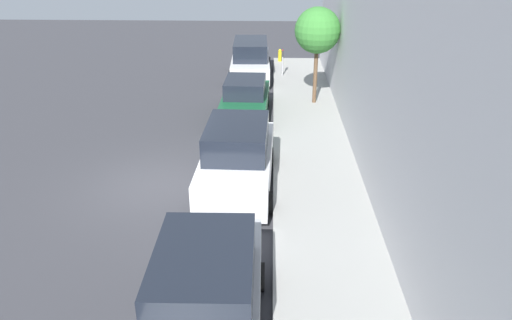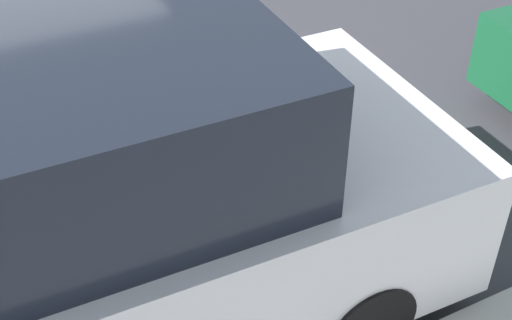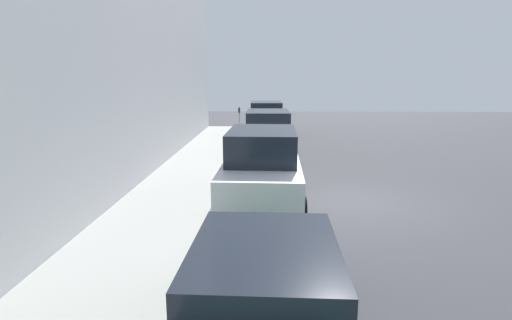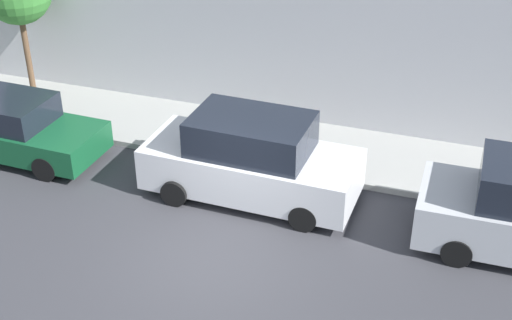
{
  "view_description": "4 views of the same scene",
  "coord_description": "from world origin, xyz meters",
  "px_view_note": "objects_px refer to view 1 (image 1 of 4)",
  "views": [
    {
      "loc": [
        3.42,
        -13.13,
        6.98
      ],
      "look_at": [
        3.0,
        -0.2,
        1.0
      ],
      "focal_mm": 35.0,
      "sensor_mm": 36.0,
      "label": 1
    },
    {
      "loc": [
        5.59,
        -0.32,
        3.67
      ],
      "look_at": [
        2.49,
        1.27,
        1.0
      ],
      "focal_mm": 50.0,
      "sensor_mm": 36.0,
      "label": 2
    },
    {
      "loc": [
        2.33,
        10.4,
        3.3
      ],
      "look_at": [
        2.63,
        -0.77,
        1.0
      ],
      "focal_mm": 28.0,
      "sensor_mm": 36.0,
      "label": 3
    },
    {
      "loc": [
        -10.52,
        -4.5,
        8.92
      ],
      "look_at": [
        2.36,
        -0.08,
        1.0
      ],
      "focal_mm": 50.0,
      "sensor_mm": 36.0,
      "label": 4
    }
  ],
  "objects_px": {
    "parked_minivan_fifth": "(251,60)",
    "street_tree": "(318,31)",
    "parking_meter_far": "(283,60)",
    "fire_hydrant": "(280,55)",
    "parked_suv_second": "(206,300)",
    "parked_suv_third": "(237,158)",
    "parked_sedan_fourth": "(245,99)"
  },
  "relations": [
    {
      "from": "parked_suv_third",
      "to": "parking_meter_far",
      "type": "height_order",
      "value": "parked_suv_third"
    },
    {
      "from": "parked_suv_second",
      "to": "parked_suv_third",
      "type": "relative_size",
      "value": 0.99
    },
    {
      "from": "parked_sedan_fourth",
      "to": "street_tree",
      "type": "height_order",
      "value": "street_tree"
    },
    {
      "from": "street_tree",
      "to": "parked_suv_second",
      "type": "bearing_deg",
      "value": -102.15
    },
    {
      "from": "parking_meter_far",
      "to": "fire_hydrant",
      "type": "height_order",
      "value": "parking_meter_far"
    },
    {
      "from": "street_tree",
      "to": "fire_hydrant",
      "type": "relative_size",
      "value": 5.84
    },
    {
      "from": "parking_meter_far",
      "to": "fire_hydrant",
      "type": "distance_m",
      "value": 3.1
    },
    {
      "from": "parked_suv_second",
      "to": "parked_suv_third",
      "type": "distance_m",
      "value": 6.16
    },
    {
      "from": "parked_suv_second",
      "to": "street_tree",
      "type": "bearing_deg",
      "value": 77.85
    },
    {
      "from": "parked_suv_third",
      "to": "parked_minivan_fifth",
      "type": "relative_size",
      "value": 0.98
    },
    {
      "from": "parked_suv_second",
      "to": "fire_hydrant",
      "type": "relative_size",
      "value": 6.99
    },
    {
      "from": "parking_meter_far",
      "to": "street_tree",
      "type": "height_order",
      "value": "street_tree"
    },
    {
      "from": "parked_suv_second",
      "to": "parked_minivan_fifth",
      "type": "xyz_separation_m",
      "value": [
        0.02,
        18.36,
        -0.01
      ]
    },
    {
      "from": "parked_suv_third",
      "to": "parking_meter_far",
      "type": "xyz_separation_m",
      "value": [
        1.51,
        12.08,
        0.04
      ]
    },
    {
      "from": "parked_minivan_fifth",
      "to": "street_tree",
      "type": "xyz_separation_m",
      "value": [
        2.96,
        -4.51,
        2.3
      ]
    },
    {
      "from": "parked_suv_third",
      "to": "parked_sedan_fourth",
      "type": "bearing_deg",
      "value": 90.94
    },
    {
      "from": "parking_meter_far",
      "to": "fire_hydrant",
      "type": "xyz_separation_m",
      "value": [
        -0.1,
        3.06,
        -0.48
      ]
    },
    {
      "from": "parked_minivan_fifth",
      "to": "fire_hydrant",
      "type": "xyz_separation_m",
      "value": [
        1.55,
        2.93,
        -0.43
      ]
    },
    {
      "from": "fire_hydrant",
      "to": "parking_meter_far",
      "type": "bearing_deg",
      "value": -88.13
    },
    {
      "from": "parked_suv_second",
      "to": "parked_minivan_fifth",
      "type": "distance_m",
      "value": 18.36
    },
    {
      "from": "parked_sedan_fourth",
      "to": "parked_suv_second",
      "type": "bearing_deg",
      "value": -90.26
    },
    {
      "from": "fire_hydrant",
      "to": "parked_suv_second",
      "type": "bearing_deg",
      "value": -94.21
    },
    {
      "from": "parked_suv_third",
      "to": "parked_suv_second",
      "type": "bearing_deg",
      "value": -91.49
    },
    {
      "from": "parked_minivan_fifth",
      "to": "parking_meter_far",
      "type": "distance_m",
      "value": 1.65
    },
    {
      "from": "parked_sedan_fourth",
      "to": "fire_hydrant",
      "type": "relative_size",
      "value": 6.59
    },
    {
      "from": "parking_meter_far",
      "to": "parked_suv_second",
      "type": "bearing_deg",
      "value": -95.23
    },
    {
      "from": "street_tree",
      "to": "fire_hydrant",
      "type": "bearing_deg",
      "value": 100.76
    },
    {
      "from": "parked_minivan_fifth",
      "to": "street_tree",
      "type": "distance_m",
      "value": 5.87
    },
    {
      "from": "parked_sedan_fourth",
      "to": "street_tree",
      "type": "bearing_deg",
      "value": 26.49
    },
    {
      "from": "parked_minivan_fifth",
      "to": "parking_meter_far",
      "type": "height_order",
      "value": "parked_minivan_fifth"
    },
    {
      "from": "parked_minivan_fifth",
      "to": "fire_hydrant",
      "type": "distance_m",
      "value": 3.34
    },
    {
      "from": "street_tree",
      "to": "fire_hydrant",
      "type": "distance_m",
      "value": 8.05
    }
  ]
}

